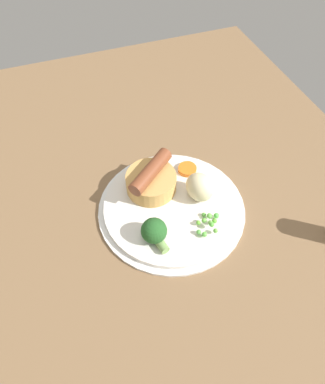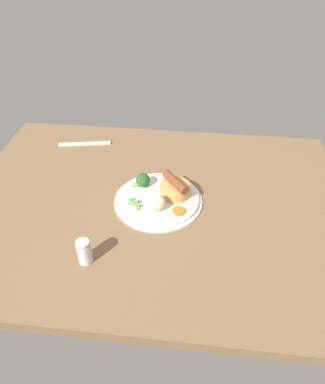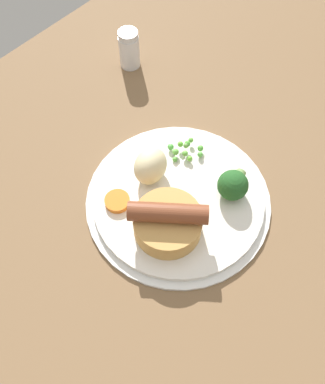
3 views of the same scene
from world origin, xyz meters
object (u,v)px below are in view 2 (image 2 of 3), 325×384
Objects in this scene: salt_shaker at (84,252)px; dinner_plate at (158,200)px; fork at (85,144)px; pea_pile at (135,203)px; carrot_slice_0 at (178,211)px; broccoli_floret_near at (142,180)px; sausage_pudding at (175,188)px; potato_chunk_0 at (156,203)px.

dinner_plate is at bearing 58.22° from salt_shaker.
fork is 2.77× the size of salt_shaker.
carrot_slice_0 is at bearing -6.32° from pea_pile.
broccoli_floret_near reaches higher than fork.
sausage_pudding is 1.90× the size of pea_pile.
fork is (-29.34, 31.88, -3.53)cm from potato_chunk_0.
potato_chunk_0 is 43.48cm from fork.
broccoli_floret_near is 1.05× the size of potato_chunk_0.
dinner_plate is at bearing -55.62° from broccoli_floret_near.
dinner_plate reaches higher than fork.
broccoli_floret_near reaches higher than carrot_slice_0.
pea_pile is 1.43× the size of carrot_slice_0.
salt_shaker is at bearing -121.74° from broccoli_floret_near.
carrot_slice_0 reaches higher than dinner_plate.
pea_pile is 12.03cm from carrot_slice_0.
sausage_pudding is 2.71× the size of carrot_slice_0.
sausage_pudding is at bearing 30.37° from pea_pile.
sausage_pudding is at bearing 23.64° from dinner_plate.
dinner_plate is 39.72cm from fork.
sausage_pudding is at bearing 53.13° from salt_shaker.
sausage_pudding is 8.25cm from potato_chunk_0.
sausage_pudding reaches higher than pea_pile.
salt_shaker is (-14.26, -23.01, 2.64)cm from dinner_plate.
broccoli_floret_near is at bearing 138.13° from carrot_slice_0.
potato_chunk_0 is 23.02cm from salt_shaker.
fork is at bearing 127.08° from pea_pile.
pea_pile is 0.88× the size of broccoli_floret_near.
carrot_slice_0 is at bearing -3.83° from potato_chunk_0.
pea_pile is 20.71cm from salt_shaker.
dinner_plate is at bearing 138.25° from carrot_slice_0.
sausage_pudding is 0.50× the size of fork.
dinner_plate is 27.20cm from salt_shaker.
sausage_pudding reaches higher than broccoli_floret_near.
broccoli_floret_near is 15.21cm from carrot_slice_0.
pea_pile is 0.26× the size of fork.
carrot_slice_0 is (6.08, -5.42, 1.24)cm from dinner_plate.
potato_chunk_0 is at bearing 51.44° from salt_shaker.
fork is (-23.40, 30.96, -1.95)cm from pea_pile.
fork is (-35.34, 32.29, -1.51)cm from carrot_slice_0.
carrot_slice_0 is (11.27, -10.10, -1.54)cm from broccoli_floret_near.
potato_chunk_0 is at bearing -75.07° from broccoli_floret_near.
fork is 52.16cm from salt_shaker.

